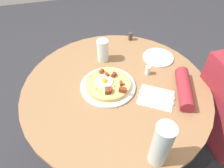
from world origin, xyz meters
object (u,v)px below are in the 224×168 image
bread_plate (158,57)px  salt_shaker (148,70)px  pepper_shaker (130,36)px  knife (157,94)px  breakfast_pizza (108,84)px  water_bottle (161,145)px  person_seated (220,125)px  pizza_plate (108,86)px  dining_table (116,107)px  water_glass (103,50)px  fork (155,100)px

bread_plate → salt_shaker: size_ratio=3.54×
pepper_shaker → knife: bearing=-3.1°
salt_shaker → pepper_shaker: (-0.35, 0.01, 0.00)m
breakfast_pizza → salt_shaker: bearing=100.9°
breakfast_pizza → water_bottle: (0.42, 0.09, 0.08)m
pepper_shaker → salt_shaker: bearing=-2.3°
knife → pepper_shaker: pepper_shaker is taller
water_bottle → person_seated: bearing=109.6°
pizza_plate → knife: 0.25m
pizza_plate → salt_shaker: (-0.04, 0.24, 0.02)m
dining_table → pepper_shaker: pepper_shaker is taller
person_seated → pepper_shaker: bearing=-149.7°
pizza_plate → bread_plate: pizza_plate is taller
salt_shaker → dining_table: bearing=-75.5°
breakfast_pizza → pizza_plate: bearing=-178.7°
breakfast_pizza → knife: breakfast_pizza is taller
breakfast_pizza → water_glass: size_ratio=1.77×
dining_table → pepper_shaker: size_ratio=18.49×
person_seated → pepper_shaker: 0.78m
fork → knife: same height
person_seated → fork: size_ratio=6.31×
pizza_plate → water_bottle: bearing=12.3°
water_glass → dining_table: bearing=3.8°
fork → knife: 0.04m
bread_plate → pizza_plate: bearing=-65.8°
fork → salt_shaker: 0.20m
pepper_shaker → pizza_plate: bearing=-32.7°
fork → pepper_shaker: 0.54m
breakfast_pizza → water_bottle: water_bottle is taller
pizza_plate → water_bottle: (0.43, 0.09, 0.10)m
breakfast_pizza → water_glass: 0.24m
dining_table → breakfast_pizza: breakfast_pizza is taller
person_seated → breakfast_pizza: (-0.24, -0.62, 0.28)m
water_bottle → dining_table: bearing=-173.2°
pizza_plate → breakfast_pizza: (0.00, 0.00, 0.02)m
person_seated → bread_plate: 0.54m
pizza_plate → knife: (0.12, 0.23, 0.00)m
breakfast_pizza → bread_plate: bearing=114.4°
person_seated → fork: (-0.09, -0.42, 0.26)m
pizza_plate → water_bottle: size_ratio=1.31×
pepper_shaker → person_seated: bearing=30.3°
knife → salt_shaker: 0.17m
person_seated → water_bottle: 0.67m
dining_table → person_seated: 0.63m
person_seated → bread_plate: (-0.40, -0.27, 0.26)m
breakfast_pizza → bread_plate: size_ratio=1.28×
bread_plate → fork: (0.31, -0.15, 0.00)m
person_seated → knife: (-0.12, -0.40, 0.26)m
breakfast_pizza → pepper_shaker: bearing=147.4°
knife → breakfast_pizza: bearing=-174.8°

